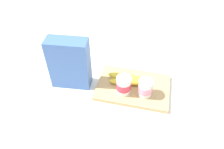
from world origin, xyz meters
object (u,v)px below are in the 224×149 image
cutting_board (133,87)px  cereal_box (70,64)px  banana_bunch (128,79)px  yogurt_cup_back (124,85)px  yogurt_cup_front (145,88)px

cutting_board → cereal_box: 0.31m
cereal_box → banana_bunch: size_ratio=1.27×
cutting_board → cereal_box: (0.29, 0.03, 0.11)m
cereal_box → yogurt_cup_back: (-0.25, 0.02, -0.06)m
cutting_board → yogurt_cup_front: size_ratio=4.21×
cereal_box → yogurt_cup_back: cereal_box is taller
cutting_board → cereal_box: cereal_box is taller
cereal_box → banana_bunch: (-0.26, -0.05, -0.09)m
yogurt_cup_front → banana_bunch: yogurt_cup_front is taller
cutting_board → banana_bunch: (0.03, -0.02, 0.03)m
yogurt_cup_front → yogurt_cup_back: size_ratio=0.94×
yogurt_cup_front → banana_bunch: size_ratio=0.41×
yogurt_cup_back → cereal_box: bearing=-3.9°
cereal_box → yogurt_cup_front: size_ratio=3.11×
cutting_board → yogurt_cup_front: 0.09m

